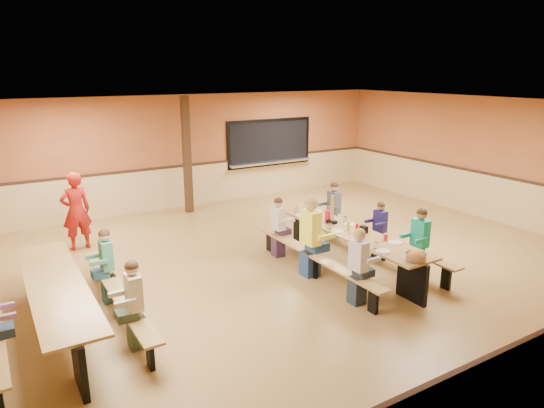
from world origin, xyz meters
TOP-DOWN VIEW (x-y plane):
  - ground at (0.00, 0.00)m, footprint 12.00×12.00m
  - room_envelope at (0.00, 0.00)m, footprint 12.04×10.04m
  - kitchen_pass_through at (2.60, 4.96)m, footprint 2.78×0.28m
  - structural_post at (-0.20, 4.40)m, footprint 0.18×0.18m
  - cafeteria_table_main at (0.97, -0.70)m, footprint 1.91×3.70m
  - cafeteria_table_second at (-4.05, -0.34)m, footprint 1.91×3.70m
  - seated_child_white_left at (0.14, -1.87)m, footprint 0.38×0.31m
  - seated_adult_yellow at (0.14, -0.58)m, footprint 0.49×0.40m
  - seated_child_grey_left at (0.14, 0.52)m, footprint 0.36×0.30m
  - seated_child_teal_right at (1.79, -1.61)m, footprint 0.39×0.32m
  - seated_child_navy_right at (1.79, -0.60)m, footprint 0.34×0.28m
  - seated_child_char_right at (1.79, 0.85)m, footprint 0.39×0.32m
  - seated_child_green_sec at (-3.23, 0.23)m, footprint 0.37×0.30m
  - seated_child_tan_sec at (-3.23, -1.32)m, footprint 0.38×0.31m
  - standing_woman at (-3.19, 3.03)m, footprint 0.64×0.46m
  - punch_pitcher at (0.97, -0.02)m, footprint 0.16×0.16m
  - chip_bowl at (0.89, -2.35)m, footprint 0.32×0.32m
  - napkin_dispenser at (1.09, -0.91)m, footprint 0.10×0.14m
  - condiment_mustard at (0.96, -0.64)m, footprint 0.06×0.06m
  - condiment_ketchup at (0.99, -0.84)m, footprint 0.06×0.06m
  - table_paddle at (0.95, -0.16)m, footprint 0.16×0.16m
  - place_settings at (0.97, -0.70)m, footprint 0.65×3.30m

SIDE VIEW (x-z plane):
  - ground at x=0.00m, z-range 0.00..0.00m
  - cafeteria_table_main at x=0.97m, z-range 0.16..0.90m
  - cafeteria_table_second at x=-4.05m, z-range 0.16..0.90m
  - seated_child_navy_right at x=1.79m, z-range 0.00..1.14m
  - seated_child_grey_left at x=0.14m, z-range 0.00..1.20m
  - seated_child_green_sec at x=-3.23m, z-range 0.00..1.21m
  - seated_child_tan_sec at x=-3.23m, z-range 0.00..1.23m
  - seated_child_white_left at x=0.14m, z-range 0.00..1.24m
  - seated_child_char_right at x=1.79m, z-range 0.00..1.24m
  - seated_child_teal_right at x=1.79m, z-range 0.00..1.26m
  - room_envelope at x=0.00m, z-range -0.82..2.20m
  - seated_adult_yellow at x=0.14m, z-range 0.00..1.45m
  - place_settings at x=0.97m, z-range 0.74..0.85m
  - napkin_dispenser at x=1.09m, z-range 0.74..0.87m
  - chip_bowl at x=0.89m, z-range 0.74..0.89m
  - standing_woman at x=-3.19m, z-range 0.00..1.64m
  - condiment_mustard at x=0.96m, z-range 0.74..0.91m
  - condiment_ketchup at x=0.99m, z-range 0.74..0.91m
  - punch_pitcher at x=0.97m, z-range 0.74..0.96m
  - table_paddle at x=0.95m, z-range 0.60..1.16m
  - kitchen_pass_through at x=2.60m, z-range 0.80..2.18m
  - structural_post at x=-0.20m, z-range 0.00..3.00m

